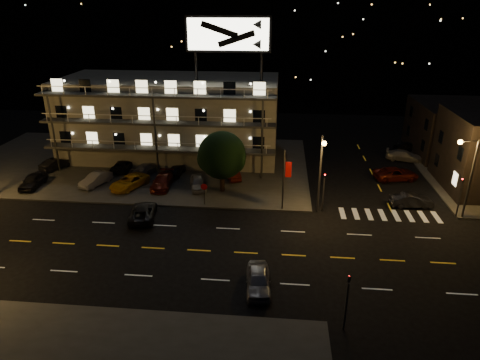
# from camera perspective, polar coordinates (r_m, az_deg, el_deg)

# --- Properties ---
(ground) EXTENTS (140.00, 140.00, 0.00)m
(ground) POSITION_cam_1_polar(r_m,az_deg,el_deg) (36.63, -2.37, -9.52)
(ground) COLOR black
(ground) RESTS_ON ground
(curb_nw) EXTENTS (44.00, 24.00, 0.15)m
(curb_nw) POSITION_cam_1_polar(r_m,az_deg,el_deg) (57.33, -13.66, 2.18)
(curb_nw) COLOR #363734
(curb_nw) RESTS_ON ground
(motel) EXTENTS (28.00, 13.80, 18.10)m
(motel) POSITION_cam_1_polar(r_m,az_deg,el_deg) (58.19, -9.12, 8.28)
(motel) COLOR #9C9788
(motel) RESTS_ON ground
(side_bldg_back) EXTENTS (14.06, 12.00, 7.00)m
(side_bldg_back) POSITION_cam_1_polar(r_m,az_deg,el_deg) (65.99, 28.20, 5.91)
(side_bldg_back) COLOR black
(side_bldg_back) RESTS_ON ground
(hill_backdrop) EXTENTS (120.00, 25.00, 24.00)m
(hill_backdrop) POSITION_cam_1_polar(r_m,az_deg,el_deg) (100.34, -0.52, 18.09)
(hill_backdrop) COLOR black
(hill_backdrop) RESTS_ON ground
(streetlight_nc) EXTENTS (0.44, 1.92, 8.00)m
(streetlight_nc) POSITION_cam_1_polar(r_m,az_deg,el_deg) (41.48, 10.74, 1.72)
(streetlight_nc) COLOR #2D2D30
(streetlight_nc) RESTS_ON ground
(streetlight_ne) EXTENTS (1.92, 0.44, 8.00)m
(streetlight_ne) POSITION_cam_1_polar(r_m,az_deg,el_deg) (45.23, 28.15, 1.12)
(streetlight_ne) COLOR #2D2D30
(streetlight_ne) RESTS_ON ground
(signal_nw) EXTENTS (0.20, 0.27, 4.60)m
(signal_nw) POSITION_cam_1_polar(r_m,az_deg,el_deg) (42.94, 11.11, -1.02)
(signal_nw) COLOR #2D2D30
(signal_nw) RESTS_ON ground
(signal_sw) EXTENTS (0.20, 0.27, 4.60)m
(signal_sw) POSITION_cam_1_polar(r_m,az_deg,el_deg) (28.28, 14.10, -14.89)
(signal_sw) COLOR #2D2D30
(signal_sw) RESTS_ON ground
(signal_ne) EXTENTS (0.27, 0.20, 4.60)m
(signal_ne) POSITION_cam_1_polar(r_m,az_deg,el_deg) (46.17, 27.36, -1.54)
(signal_ne) COLOR #2D2D30
(signal_ne) RESTS_ON ground
(banner_north) EXTENTS (0.83, 0.16, 6.40)m
(banner_north) POSITION_cam_1_polar(r_m,az_deg,el_deg) (42.28, 5.93, 0.18)
(banner_north) COLOR #2D2D30
(banner_north) RESTS_ON ground
(stop_sign) EXTENTS (0.91, 0.11, 2.61)m
(stop_sign) POSITION_cam_1_polar(r_m,az_deg,el_deg) (43.74, -4.81, -1.43)
(stop_sign) COLOR #2D2D30
(stop_sign) RESTS_ON ground
(tree) EXTENTS (5.39, 5.19, 6.78)m
(tree) POSITION_cam_1_polar(r_m,az_deg,el_deg) (45.96, -2.48, 3.16)
(tree) COLOR black
(tree) RESTS_ON curb_nw
(lot_car_0) EXTENTS (1.90, 4.38, 1.47)m
(lot_car_0) POSITION_cam_1_polar(r_m,az_deg,el_deg) (53.51, -25.90, -0.09)
(lot_car_0) COLOR black
(lot_car_0) RESTS_ON curb_nw
(lot_car_1) EXTENTS (2.86, 4.43, 1.38)m
(lot_car_1) POSITION_cam_1_polar(r_m,az_deg,el_deg) (51.36, -18.69, 0.09)
(lot_car_1) COLOR gray
(lot_car_1) RESTS_ON curb_nw
(lot_car_2) EXTENTS (4.08, 5.40, 1.36)m
(lot_car_2) POSITION_cam_1_polar(r_m,az_deg,el_deg) (49.56, -14.55, -0.24)
(lot_car_2) COLOR orange
(lot_car_2) RESTS_ON curb_nw
(lot_car_3) EXTENTS (2.05, 4.83, 1.39)m
(lot_car_3) POSITION_cam_1_polar(r_m,az_deg,el_deg) (48.88, -10.32, -0.18)
(lot_car_3) COLOR #4F130B
(lot_car_3) RESTS_ON curb_nw
(lot_car_4) EXTENTS (2.60, 4.32, 1.38)m
(lot_car_4) POSITION_cam_1_polar(r_m,az_deg,el_deg) (48.00, -5.63, -0.34)
(lot_car_4) COLOR gray
(lot_car_4) RESTS_ON curb_nw
(lot_car_5) EXTENTS (3.01, 4.37, 1.36)m
(lot_car_5) POSITION_cam_1_polar(r_m,az_deg,el_deg) (58.21, -23.32, 2.03)
(lot_car_5) COLOR black
(lot_car_5) RESTS_ON curb_nw
(lot_car_6) EXTENTS (2.14, 4.52, 1.25)m
(lot_car_6) POSITION_cam_1_polar(r_m,az_deg,el_deg) (55.03, -15.35, 1.91)
(lot_car_6) COLOR black
(lot_car_6) RESTS_ON curb_nw
(lot_car_7) EXTENTS (2.89, 4.70, 1.27)m
(lot_car_7) POSITION_cam_1_polar(r_m,az_deg,el_deg) (53.22, -12.39, 1.51)
(lot_car_7) COLOR gray
(lot_car_7) RESTS_ON curb_nw
(lot_car_8) EXTENTS (1.84, 3.83, 1.26)m
(lot_car_8) POSITION_cam_1_polar(r_m,az_deg,el_deg) (52.02, -8.51, 1.30)
(lot_car_8) COLOR black
(lot_car_8) RESTS_ON curb_nw
(lot_car_9) EXTENTS (2.49, 3.91, 1.22)m
(lot_car_9) POSITION_cam_1_polar(r_m,az_deg,el_deg) (50.45, -1.00, 0.84)
(lot_car_9) COLOR #4F130B
(lot_car_9) RESTS_ON curb_nw
(side_car_0) EXTENTS (4.31, 1.73, 1.39)m
(side_car_0) POSITION_cam_1_polar(r_m,az_deg,el_deg) (47.24, 21.90, -2.55)
(side_car_0) COLOR black
(side_car_0) RESTS_ON ground
(side_car_1) EXTENTS (5.58, 3.37, 1.45)m
(side_car_1) POSITION_cam_1_polar(r_m,az_deg,el_deg) (53.78, 20.07, 0.78)
(side_car_1) COLOR #4F130B
(side_car_1) RESTS_ON ground
(side_car_2) EXTENTS (5.04, 3.10, 1.36)m
(side_car_2) POSITION_cam_1_polar(r_m,az_deg,el_deg) (60.75, 21.07, 3.04)
(side_car_2) COLOR gray
(side_car_2) RESTS_ON ground
(side_car_3) EXTENTS (4.08, 2.07, 1.33)m
(side_car_3) POSITION_cam_1_polar(r_m,az_deg,el_deg) (64.87, 21.52, 4.16)
(side_car_3) COLOR black
(side_car_3) RESTS_ON ground
(road_car_east) EXTENTS (2.11, 4.50, 1.49)m
(road_car_east) POSITION_cam_1_polar(r_m,az_deg,el_deg) (32.05, 2.45, -13.16)
(road_car_east) COLOR gray
(road_car_east) RESTS_ON ground
(road_car_west) EXTENTS (3.05, 5.28, 1.38)m
(road_car_west) POSITION_cam_1_polar(r_m,az_deg,el_deg) (42.57, -12.81, -4.18)
(road_car_west) COLOR black
(road_car_west) RESTS_ON ground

